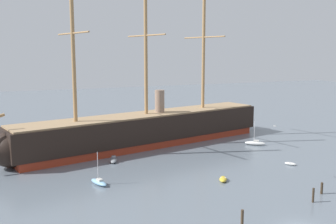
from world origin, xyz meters
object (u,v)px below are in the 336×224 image
mooring_piling_nearest (242,218)px  sailboat_mid_left (99,182)px  mooring_piling_left_pair (313,195)px  tall_ship (146,129)px  motorboat_alongside_bow (114,160)px  sailboat_alongside_stern (255,143)px  motorboat_distant_centre (133,130)px  mooring_piling_right_pair (322,188)px  dinghy_far_right (243,130)px  dinghy_near_centre (223,179)px  dinghy_mid_right (290,164)px  seagull_in_flight (275,126)px

mooring_piling_nearest → sailboat_mid_left: bearing=119.0°
mooring_piling_left_pair → tall_ship: bearing=102.4°
tall_ship → motorboat_alongside_bow: 15.86m
mooring_piling_nearest → sailboat_alongside_stern: bearing=51.5°
tall_ship → motorboat_distant_centre: size_ratio=24.74×
tall_ship → motorboat_alongside_bow: bearing=-135.8°
tall_ship → mooring_piling_right_pair: bearing=-72.1°
sailboat_alongside_stern → dinghy_far_right: 17.10m
sailboat_mid_left → mooring_piling_right_pair: size_ratio=3.05×
dinghy_near_centre → sailboat_mid_left: bearing=161.2°
motorboat_distant_centre → dinghy_near_centre: bearing=-89.7°
dinghy_near_centre → motorboat_distant_centre: 45.79m
motorboat_alongside_bow → sailboat_alongside_stern: sailboat_alongside_stern is taller
mooring_piling_left_pair → mooring_piling_right_pair: 4.26m
sailboat_mid_left → dinghy_mid_right: bearing=-6.0°
mooring_piling_left_pair → dinghy_near_centre: bearing=116.9°
dinghy_far_right → tall_ship: bearing=-170.2°
sailboat_mid_left → dinghy_far_right: size_ratio=2.38×
tall_ship → dinghy_mid_right: bearing=-53.5°
dinghy_near_centre → motorboat_distant_centre: bearing=90.3°
mooring_piling_left_pair → mooring_piling_right_pair: bearing=28.8°
sailboat_mid_left → sailboat_alongside_stern: sailboat_alongside_stern is taller
tall_ship → motorboat_distant_centre: tall_ship is taller
sailboat_alongside_stern → mooring_piling_nearest: (-27.90, -35.02, 0.56)m
motorboat_alongside_bow → dinghy_far_right: 44.72m
motorboat_alongside_bow → tall_ship: bearing=44.2°
sailboat_mid_left → mooring_piling_nearest: (12.50, -22.57, 0.62)m
sailboat_alongside_stern → seagull_in_flight: bearing=-119.8°
dinghy_near_centre → mooring_piling_nearest: size_ratio=1.40×
motorboat_alongside_bow → seagull_in_flight: (21.79, -21.45, 8.89)m
sailboat_mid_left → motorboat_alongside_bow: 13.25m
mooring_piling_right_pair → dinghy_near_centre: bearing=132.8°
dinghy_far_right → mooring_piling_nearest: bearing=-124.9°
dinghy_mid_right → seagull_in_flight: seagull_in_flight is taller
tall_ship → mooring_piling_nearest: tall_ship is taller
dinghy_mid_right → mooring_piling_right_pair: 15.63m
dinghy_mid_right → motorboat_distant_centre: 46.28m
dinghy_far_right → motorboat_distant_centre: size_ratio=0.76×
sailboat_alongside_stern → dinghy_near_centre: bearing=-137.3°
sailboat_mid_left → mooring_piling_nearest: bearing=-61.0°
tall_ship → mooring_piling_nearest: size_ratio=34.59×
motorboat_distant_centre → mooring_piling_nearest: size_ratio=1.40×
tall_ship → sailboat_alongside_stern: 25.70m
tall_ship → mooring_piling_left_pair: size_ratio=34.87×
tall_ship → dinghy_mid_right: size_ratio=30.99×
tall_ship → motorboat_alongside_bow: tall_ship is taller
sailboat_alongside_stern → motorboat_alongside_bow: bearing=-179.0°
dinghy_near_centre → mooring_piling_nearest: bearing=-114.3°
mooring_piling_left_pair → sailboat_mid_left: bearing=142.7°
sailboat_alongside_stern → mooring_piling_nearest: bearing=-128.5°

